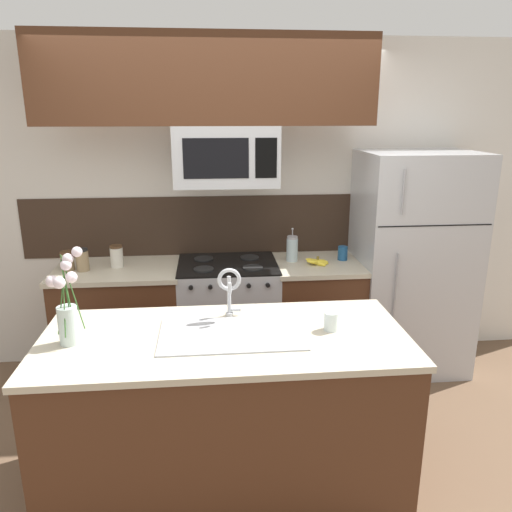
% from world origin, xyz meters
% --- Properties ---
extents(ground_plane, '(10.00, 10.00, 0.00)m').
position_xyz_m(ground_plane, '(0.00, 0.00, 0.00)').
color(ground_plane, brown).
extents(rear_partition, '(5.20, 0.10, 2.60)m').
position_xyz_m(rear_partition, '(0.30, 1.28, 1.30)').
color(rear_partition, silver).
rests_on(rear_partition, ground).
extents(splash_band, '(3.22, 0.01, 0.48)m').
position_xyz_m(splash_band, '(0.00, 1.22, 1.15)').
color(splash_band, '#332319').
rests_on(splash_band, rear_partition).
extents(back_counter_left, '(0.94, 0.65, 0.91)m').
position_xyz_m(back_counter_left, '(-0.83, 0.90, 0.46)').
color(back_counter_left, '#4C2B19').
rests_on(back_counter_left, ground).
extents(back_counter_right, '(0.68, 0.65, 0.91)m').
position_xyz_m(back_counter_right, '(0.71, 0.90, 0.46)').
color(back_counter_right, '#4C2B19').
rests_on(back_counter_right, ground).
extents(stove_range, '(0.76, 0.64, 0.93)m').
position_xyz_m(stove_range, '(0.00, 0.90, 0.46)').
color(stove_range, '#B7BABF').
rests_on(stove_range, ground).
extents(microwave, '(0.74, 0.40, 0.43)m').
position_xyz_m(microwave, '(0.00, 0.88, 1.74)').
color(microwave, '#B7BABF').
extents(upper_cabinet_band, '(2.32, 0.34, 0.60)m').
position_xyz_m(upper_cabinet_band, '(-0.13, 0.85, 2.25)').
color(upper_cabinet_band, '#4C2B19').
extents(refrigerator, '(0.87, 0.74, 1.76)m').
position_xyz_m(refrigerator, '(1.47, 0.92, 0.88)').
color(refrigerator, '#B7BABF').
rests_on(refrigerator, ground).
extents(storage_jar_tall, '(0.10, 0.10, 0.14)m').
position_xyz_m(storage_jar_tall, '(-1.19, 0.88, 0.98)').
color(storage_jar_tall, '#997F5B').
rests_on(storage_jar_tall, back_counter_left).
extents(storage_jar_medium, '(0.09, 0.09, 0.17)m').
position_xyz_m(storage_jar_medium, '(-1.07, 0.86, 0.99)').
color(storage_jar_medium, '#997F5B').
rests_on(storage_jar_medium, back_counter_left).
extents(storage_jar_short, '(0.09, 0.09, 0.17)m').
position_xyz_m(storage_jar_short, '(-0.84, 0.93, 0.99)').
color(storage_jar_short, silver).
rests_on(storage_jar_short, back_counter_left).
extents(banana_bunch, '(0.19, 0.16, 0.07)m').
position_xyz_m(banana_bunch, '(0.69, 0.84, 0.93)').
color(banana_bunch, yellow).
rests_on(banana_bunch, back_counter_right).
extents(french_press, '(0.09, 0.09, 0.27)m').
position_xyz_m(french_press, '(0.51, 0.96, 1.01)').
color(french_press, silver).
rests_on(french_press, back_counter_right).
extents(coffee_tin, '(0.08, 0.08, 0.11)m').
position_xyz_m(coffee_tin, '(0.92, 0.95, 0.97)').
color(coffee_tin, '#1E5184').
rests_on(coffee_tin, back_counter_right).
extents(island_counter, '(1.94, 0.86, 0.91)m').
position_xyz_m(island_counter, '(-0.07, -0.35, 0.46)').
color(island_counter, '#4C2B19').
rests_on(island_counter, ground).
extents(kitchen_sink, '(0.76, 0.44, 0.16)m').
position_xyz_m(kitchen_sink, '(-0.03, -0.35, 0.84)').
color(kitchen_sink, '#ADAFB5').
rests_on(kitchen_sink, island_counter).
extents(sink_faucet, '(0.14, 0.14, 0.31)m').
position_xyz_m(sink_faucet, '(-0.03, -0.13, 1.11)').
color(sink_faucet, '#B7BABF').
rests_on(sink_faucet, island_counter).
extents(drinking_glass, '(0.08, 0.08, 0.10)m').
position_xyz_m(drinking_glass, '(0.51, -0.34, 0.96)').
color(drinking_glass, silver).
rests_on(drinking_glass, island_counter).
extents(flower_vase, '(0.17, 0.16, 0.50)m').
position_xyz_m(flower_vase, '(-0.85, -0.37, 1.09)').
color(flower_vase, silver).
rests_on(flower_vase, island_counter).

